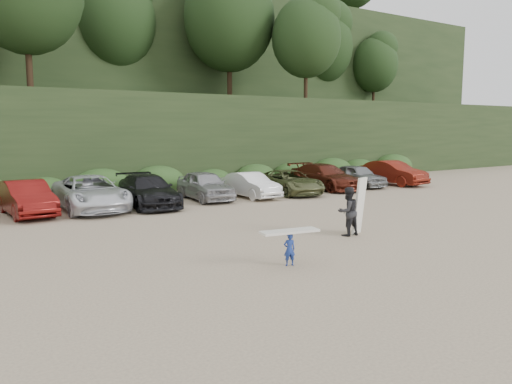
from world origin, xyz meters
TOP-DOWN VIEW (x-y plane):
  - ground at (0.00, 0.00)m, footprint 120.00×120.00m
  - hillside_backdrop at (-0.26, 35.93)m, footprint 90.00×41.50m
  - parked_cars at (-3.71, 9.95)m, footprint 39.60×6.11m
  - child_surfer at (-2.23, -2.68)m, footprint 1.76×0.75m
  - adult_surfer at (1.95, -0.65)m, footprint 1.32×0.68m

SIDE VIEW (x-z plane):
  - ground at x=0.00m, z-range 0.00..0.00m
  - child_surfer at x=-2.23m, z-range 0.18..1.20m
  - parked_cars at x=-3.71m, z-range -0.04..1.60m
  - adult_surfer at x=1.95m, z-range -0.14..1.94m
  - hillside_backdrop at x=-0.26m, z-range -2.78..25.22m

